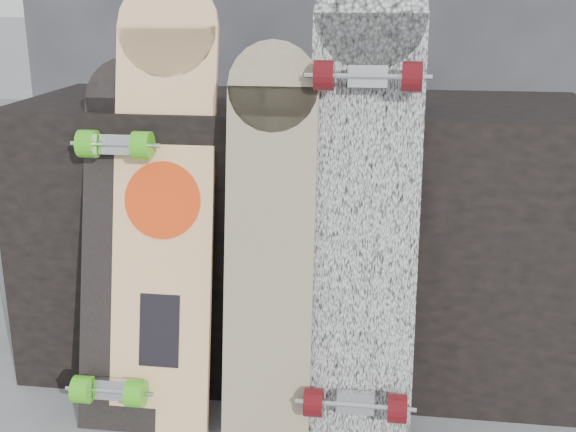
# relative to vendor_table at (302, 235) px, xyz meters

# --- Properties ---
(vendor_table) EXTENTS (1.60, 0.60, 0.80)m
(vendor_table) POSITION_rel_vendor_table_xyz_m (0.00, 0.00, 0.00)
(vendor_table) COLOR black
(vendor_table) RESTS_ON ground
(merch_box_purple) EXTENTS (0.18, 0.12, 0.10)m
(merch_box_purple) POSITION_rel_vendor_table_xyz_m (-0.47, 0.06, 0.45)
(merch_box_purple) COLOR #5A3E7F
(merch_box_purple) RESTS_ON vendor_table
(merch_box_small) EXTENTS (0.14, 0.14, 0.12)m
(merch_box_small) POSITION_rel_vendor_table_xyz_m (0.24, -0.08, 0.46)
(merch_box_small) COLOR #5A3E7F
(merch_box_small) RESTS_ON vendor_table
(merch_box_flat) EXTENTS (0.22, 0.10, 0.06)m
(merch_box_flat) POSITION_rel_vendor_table_xyz_m (0.13, 0.19, 0.43)
(merch_box_flat) COLOR #D1B78C
(merch_box_flat) RESTS_ON vendor_table
(longboard_geisha) EXTENTS (0.26, 0.30, 1.14)m
(longboard_geisha) POSITION_rel_vendor_table_xyz_m (-0.32, -0.32, 0.20)
(longboard_geisha) COLOR beige
(longboard_geisha) RESTS_ON ground
(longboard_celtic) EXTENTS (0.22, 0.21, 0.99)m
(longboard_celtic) POSITION_rel_vendor_table_xyz_m (-0.03, -0.42, 0.13)
(longboard_celtic) COLOR beige
(longboard_celtic) RESTS_ON ground
(longboard_cascadia) EXTENTS (0.27, 0.31, 1.18)m
(longboard_cascadia) POSITION_rel_vendor_table_xyz_m (0.19, -0.38, 0.21)
(longboard_cascadia) COLOR white
(longboard_cascadia) RESTS_ON ground
(skateboard_dark) EXTENTS (0.21, 0.32, 0.94)m
(skateboard_dark) POSITION_rel_vendor_table_xyz_m (-0.43, -0.36, 0.08)
(skateboard_dark) COLOR black
(skateboard_dark) RESTS_ON ground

